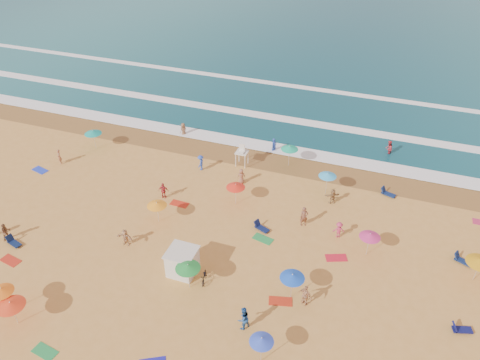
% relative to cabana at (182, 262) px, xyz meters
% --- Properties ---
extents(ground, '(220.00, 220.00, 0.00)m').
position_rel_cabana_xyz_m(ground, '(2.23, 5.16, -1.00)').
color(ground, gold).
rests_on(ground, ground).
extents(ocean, '(220.00, 140.00, 0.18)m').
position_rel_cabana_xyz_m(ocean, '(2.23, 89.16, -1.00)').
color(ocean, '#0C4756').
rests_on(ocean, ground).
extents(wet_sand, '(220.00, 220.00, 0.00)m').
position_rel_cabana_xyz_m(wet_sand, '(2.23, 17.66, -0.99)').
color(wet_sand, olive).
rests_on(wet_sand, ground).
extents(surf_foam, '(200.00, 18.70, 0.05)m').
position_rel_cabana_xyz_m(surf_foam, '(2.23, 26.48, -0.90)').
color(surf_foam, white).
rests_on(surf_foam, ground).
extents(cabana, '(2.00, 2.00, 2.00)m').
position_rel_cabana_xyz_m(cabana, '(0.00, 0.00, 0.00)').
color(cabana, silver).
rests_on(cabana, ground).
extents(cabana_roof, '(2.20, 2.20, 0.12)m').
position_rel_cabana_xyz_m(cabana_roof, '(0.00, 0.00, 1.06)').
color(cabana_roof, silver).
rests_on(cabana_roof, cabana).
extents(bicycle, '(0.93, 1.65, 0.82)m').
position_rel_cabana_xyz_m(bicycle, '(1.90, -0.30, -0.59)').
color(bicycle, black).
rests_on(bicycle, ground).
extents(lifeguard_stand, '(1.20, 1.20, 2.10)m').
position_rel_cabana_xyz_m(lifeguard_stand, '(-0.79, 15.87, 0.05)').
color(lifeguard_stand, white).
rests_on(lifeguard_stand, ground).
extents(beach_umbrellas, '(58.83, 27.44, 0.66)m').
position_rel_cabana_xyz_m(beach_umbrellas, '(6.15, 5.26, 1.11)').
color(beach_umbrellas, '#CE2D77').
rests_on(beach_umbrellas, ground).
extents(loungers, '(46.50, 23.19, 0.34)m').
position_rel_cabana_xyz_m(loungers, '(7.46, 2.81, -0.83)').
color(loungers, '#0F184B').
rests_on(loungers, ground).
extents(towels, '(43.96, 24.63, 0.03)m').
position_rel_cabana_xyz_m(towels, '(0.33, 2.08, -0.98)').
color(towels, red).
rests_on(towels, ground).
extents(beachgoers, '(46.65, 27.64, 2.14)m').
position_rel_cabana_xyz_m(beachgoers, '(2.21, 9.43, -0.23)').
color(beachgoers, '#BA2E37').
rests_on(beachgoers, ground).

